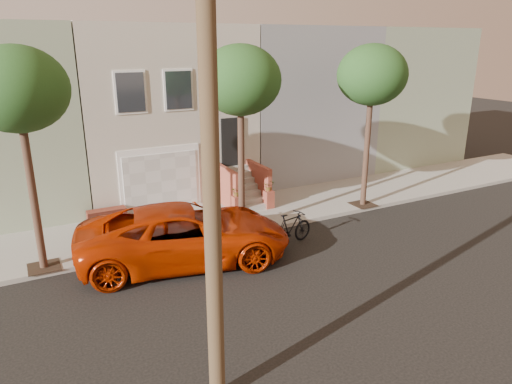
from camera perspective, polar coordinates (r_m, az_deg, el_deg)
ground at (r=13.25m, az=1.89°, el=-11.44°), size 90.00×90.00×0.00m
sidewalk at (r=17.62m, az=-6.74°, el=-3.61°), size 40.00×3.70×0.15m
house_row at (r=22.16m, az=-12.66°, el=10.06°), size 33.10×11.70×7.00m
tree_left at (r=13.98m, az=-27.11°, el=10.91°), size 2.70×2.57×6.30m
tree_mid at (r=15.53m, az=-1.91°, el=13.31°), size 2.70×2.57×6.30m
tree_right at (r=18.59m, az=13.97°, el=13.56°), size 2.70×2.57×6.30m
pickup_truck at (r=14.46m, az=-8.66°, el=-5.12°), size 6.88×4.23×1.78m
motorcycle at (r=15.59m, az=4.20°, el=-4.49°), size 1.96×0.93×1.14m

